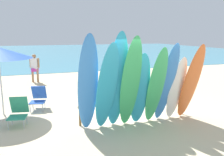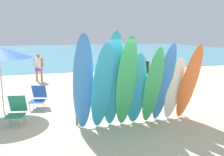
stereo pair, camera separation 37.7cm
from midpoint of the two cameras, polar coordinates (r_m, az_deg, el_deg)
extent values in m
plane|color=beige|center=(20.75, -9.07, 3.38)|extent=(60.00, 60.00, 0.00)
cube|color=teal|center=(36.16, -12.46, 6.40)|extent=(60.00, 40.00, 0.02)
cylinder|color=brown|center=(6.90, -7.09, -9.25)|extent=(0.07, 0.07, 0.56)
cylinder|color=brown|center=(8.13, 17.17, -6.55)|extent=(0.07, 0.07, 0.56)
cylinder|color=brown|center=(7.26, 6.12, -5.88)|extent=(3.49, 0.06, 0.06)
ellipsoid|color=#337AD1|center=(6.04, -5.35, -1.69)|extent=(0.57, 0.88, 2.67)
ellipsoid|color=#289EC6|center=(6.11, -0.71, -2.52)|extent=(0.63, 0.97, 2.45)
ellipsoid|color=#289EC6|center=(6.27, 1.93, -0.96)|extent=(0.58, 0.86, 2.72)
ellipsoid|color=#38B266|center=(6.30, 5.20, -1.44)|extent=(0.58, 0.94, 2.61)
ellipsoid|color=#289EC6|center=(6.62, 7.62, -2.94)|extent=(0.61, 0.69, 2.15)
ellipsoid|color=#38B266|center=(6.69, 11.53, -2.20)|extent=(0.51, 0.86, 2.31)
ellipsoid|color=#337AD1|center=(6.91, 14.13, -1.47)|extent=(0.58, 0.90, 2.41)
ellipsoid|color=white|center=(7.24, 16.44, -2.70)|extent=(0.58, 0.66, 2.00)
ellipsoid|color=orange|center=(7.30, 19.75, -1.29)|extent=(0.56, 0.92, 2.37)
cylinder|color=#9E704C|center=(13.62, -17.22, 0.77)|extent=(0.11, 0.11, 0.75)
cylinder|color=#9E704C|center=(13.46, -16.11, 0.71)|extent=(0.11, 0.11, 0.75)
cube|color=#B23399|center=(13.49, -16.74, 2.05)|extent=(0.40, 0.25, 0.18)
cube|color=silver|center=(13.45, -16.82, 3.53)|extent=(0.43, 0.37, 0.58)
sphere|color=#9E704C|center=(13.41, -16.91, 5.22)|extent=(0.21, 0.21, 0.21)
cylinder|color=#9E704C|center=(13.58, -17.71, 3.69)|extent=(0.09, 0.09, 0.52)
cylinder|color=#9E704C|center=(13.32, -15.92, 3.65)|extent=(0.09, 0.09, 0.52)
cylinder|color=tan|center=(13.41, 4.29, 1.09)|extent=(0.11, 0.11, 0.75)
cylinder|color=tan|center=(13.68, 4.95, 1.27)|extent=(0.11, 0.11, 0.75)
cube|color=#DB333D|center=(13.50, 4.65, 2.51)|extent=(0.41, 0.25, 0.18)
cube|color=black|center=(13.45, 4.67, 4.01)|extent=(0.43, 0.40, 0.59)
sphere|color=tan|center=(13.41, 4.69, 5.71)|extent=(0.21, 0.21, 0.21)
cylinder|color=tan|center=(13.23, 4.13, 4.04)|extent=(0.09, 0.09, 0.52)
cylinder|color=tan|center=(13.66, 5.19, 4.24)|extent=(0.09, 0.09, 0.52)
cylinder|color=tan|center=(11.04, 7.95, -1.07)|extent=(0.12, 0.12, 0.77)
cylinder|color=tan|center=(11.18, 9.42, -0.96)|extent=(0.12, 0.12, 0.77)
cube|color=silver|center=(11.05, 8.74, 0.63)|extent=(0.41, 0.25, 0.18)
cube|color=black|center=(10.99, 8.79, 2.48)|extent=(0.40, 0.22, 0.60)
sphere|color=tan|center=(10.94, 8.85, 4.60)|extent=(0.22, 0.22, 0.22)
cylinder|color=tan|center=(10.87, 7.60, 2.61)|extent=(0.09, 0.09, 0.53)
cylinder|color=tan|center=(11.10, 9.97, 2.70)|extent=(0.09, 0.09, 0.53)
cylinder|color=brown|center=(10.21, 12.41, -2.34)|extent=(0.11, 0.11, 0.71)
cylinder|color=brown|center=(10.29, 14.00, -2.31)|extent=(0.11, 0.11, 0.71)
cube|color=black|center=(10.19, 13.28, -0.68)|extent=(0.38, 0.24, 0.17)
cube|color=orange|center=(10.13, 13.36, 1.19)|extent=(0.41, 0.28, 0.56)
sphere|color=brown|center=(10.07, 13.45, 3.32)|extent=(0.20, 0.20, 0.20)
cylinder|color=brown|center=(10.06, 12.07, 1.36)|extent=(0.09, 0.09, 0.50)
cylinder|color=brown|center=(10.19, 14.65, 1.36)|extent=(0.09, 0.09, 0.50)
cylinder|color=#B7B7BC|center=(7.25, -23.21, -10.25)|extent=(0.02, 0.02, 0.28)
cylinder|color=#B7B7BC|center=(7.13, -19.94, -10.36)|extent=(0.02, 0.02, 0.28)
cylinder|color=#B7B7BC|center=(7.58, -22.35, -9.25)|extent=(0.02, 0.02, 0.28)
cylinder|color=#B7B7BC|center=(7.47, -19.23, -9.33)|extent=(0.02, 0.02, 0.28)
cube|color=#2D9370|center=(7.30, -21.27, -8.65)|extent=(0.58, 0.54, 0.03)
cube|color=#2D9370|center=(7.51, -20.77, -5.88)|extent=(0.53, 0.30, 0.53)
cylinder|color=#B7B7BC|center=(8.51, -18.31, -6.80)|extent=(0.02, 0.02, 0.28)
cylinder|color=#B7B7BC|center=(8.41, -15.53, -6.87)|extent=(0.02, 0.02, 0.28)
cylinder|color=#B7B7BC|center=(8.86, -17.66, -6.08)|extent=(0.02, 0.02, 0.28)
cylinder|color=#B7B7BC|center=(8.76, -14.99, -6.12)|extent=(0.02, 0.02, 0.28)
cube|color=blue|center=(8.59, -16.68, -5.47)|extent=(0.59, 0.56, 0.03)
cube|color=blue|center=(8.84, -16.25, -3.21)|extent=(0.55, 0.37, 0.51)
cylinder|color=silver|center=(8.44, -24.35, -0.88)|extent=(0.04, 0.04, 2.13)
camera|label=1|loc=(0.19, -88.80, 0.23)|focal=37.29mm
camera|label=2|loc=(0.19, 91.20, -0.23)|focal=37.29mm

